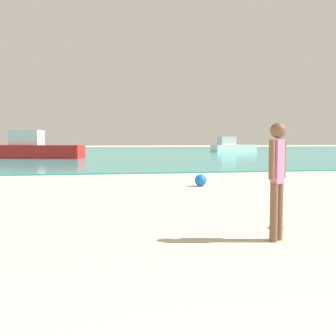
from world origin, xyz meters
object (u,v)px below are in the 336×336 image
at_px(frisbee, 277,227).
at_px(boat_near, 38,149).
at_px(beach_ball, 201,180).
at_px(boat_far, 232,147).
at_px(person_standing, 277,174).

distance_m(frisbee, boat_near, 24.03).
xyz_separation_m(boat_near, beach_ball, (7.16, -17.66, -0.57)).
relative_size(frisbee, boat_far, 0.05).
height_order(frisbee, boat_far, boat_far).
bearing_deg(person_standing, boat_far, -142.56).
xyz_separation_m(boat_far, beach_ball, (-11.35, -29.33, -0.46)).
bearing_deg(boat_far, boat_near, -159.24).
relative_size(person_standing, beach_ball, 4.48).
height_order(boat_near, beach_ball, boat_near).
relative_size(person_standing, boat_far, 0.30).
xyz_separation_m(frisbee, boat_far, (11.59, 34.67, 0.62)).
bearing_deg(frisbee, boat_far, 71.52).
height_order(boat_far, beach_ball, boat_far).
bearing_deg(beach_ball, boat_near, 112.07).
bearing_deg(boat_near, beach_ball, -53.25).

